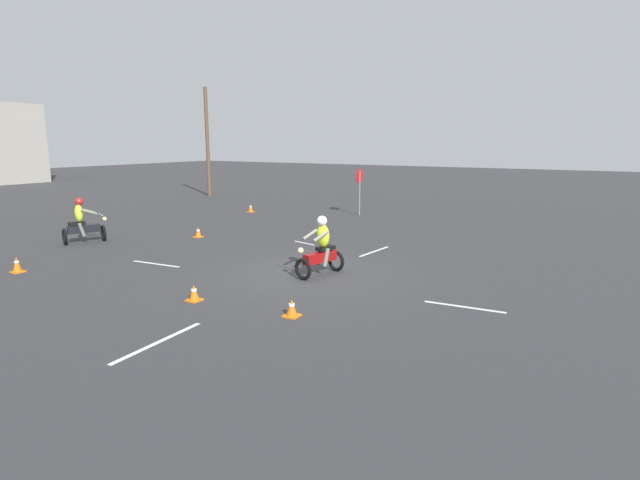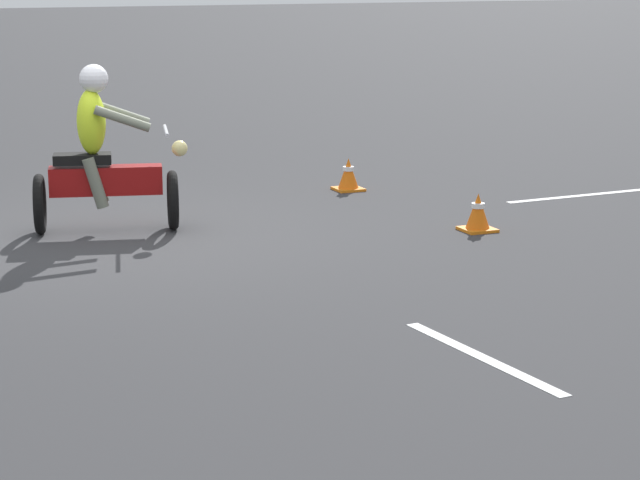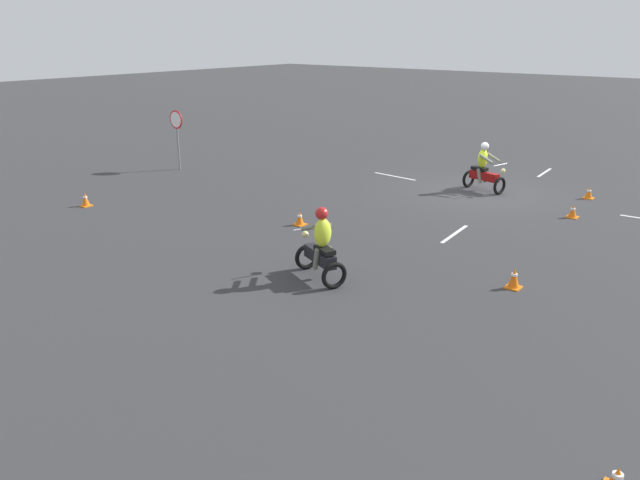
{
  "view_description": "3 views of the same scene",
  "coord_description": "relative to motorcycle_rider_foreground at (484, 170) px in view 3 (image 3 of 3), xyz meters",
  "views": [
    {
      "loc": [
        -11.53,
        -7.11,
        3.66
      ],
      "look_at": [
        -0.02,
        -0.33,
        1.0
      ],
      "focal_mm": 28.0,
      "sensor_mm": 36.0,
      "label": 1
    },
    {
      "loc": [
        2.74,
        11.64,
        2.65
      ],
      "look_at": [
        -0.27,
        4.51,
        0.9
      ],
      "focal_mm": 70.0,
      "sensor_mm": 36.0,
      "label": 2
    },
    {
      "loc": [
        -8.42,
        19.45,
        5.23
      ],
      "look_at": [
        -0.51,
        9.36,
        0.9
      ],
      "focal_mm": 35.0,
      "sensor_mm": 36.0,
      "label": 3
    }
  ],
  "objects": [
    {
      "name": "motorcycle_rider_foreground",
      "position": [
        0.0,
        0.0,
        0.0
      ],
      "size": [
        1.56,
        0.95,
        1.66
      ],
      "rotation": [
        0.0,
        0.0,
        1.33
      ],
      "color": "black",
      "rests_on": "ground"
    },
    {
      "name": "traffic_cone_mid_center",
      "position": [
        -7.45,
        12.81,
        -0.56
      ],
      "size": [
        0.32,
        0.32,
        0.34
      ],
      "color": "orange",
      "rests_on": "ground"
    },
    {
      "name": "traffic_cone_far_center",
      "position": [
        -3.17,
        -1.15,
        -0.54
      ],
      "size": [
        0.32,
        0.32,
        0.38
      ],
      "color": "orange",
      "rests_on": "ground"
    },
    {
      "name": "traffic_cone_mid_left",
      "position": [
        -3.44,
        1.4,
        -0.54
      ],
      "size": [
        0.32,
        0.32,
        0.38
      ],
      "color": "orange",
      "rests_on": "ground"
    },
    {
      "name": "traffic_cone_far_right",
      "position": [
        2.39,
        6.9,
        -0.54
      ],
      "size": [
        0.32,
        0.32,
        0.39
      ],
      "color": "orange",
      "rests_on": "ground"
    },
    {
      "name": "traffic_cone_near_right",
      "position": [
        -4.11,
        7.57,
        -0.51
      ],
      "size": [
        0.32,
        0.32,
        0.45
      ],
      "color": "orange",
      "rests_on": "ground"
    },
    {
      "name": "motorcycle_rider_background",
      "position": [
        -0.56,
        9.71,
        0.0
      ],
      "size": [
        1.53,
        1.14,
        1.66
      ],
      "rotation": [
        0.0,
        0.0,
        4.29
      ],
      "color": "black",
      "rests_on": "ground"
    },
    {
      "name": "lane_stripe_s",
      "position": [
        -0.7,
        -4.14,
        -0.72
      ],
      "size": [
        0.23,
        1.8,
        0.01
      ],
      "primitive_type": "cube",
      "rotation": [
        0.0,
        0.0,
        6.35
      ],
      "color": "silver",
      "rests_on": "ground"
    },
    {
      "name": "lane_stripe_e",
      "position": [
        3.51,
        -0.03,
        -0.72
      ],
      "size": [
        1.89,
        0.28,
        0.01
      ],
      "primitive_type": "cube",
      "rotation": [
        0.0,
        0.0,
        1.48
      ],
      "color": "silver",
      "rests_on": "ground"
    },
    {
      "name": "ground_plane",
      "position": [
        -0.01,
        0.34,
        -0.73
      ],
      "size": [
        120.0,
        120.0,
        0.0
      ],
      "primitive_type": "plane",
      "color": "#333335"
    },
    {
      "name": "traffic_cone_near_left",
      "position": [
        8.92,
        9.5,
        -0.52
      ],
      "size": [
        0.32,
        0.32,
        0.43
      ],
      "color": "orange",
      "rests_on": "ground"
    },
    {
      "name": "stop_sign",
      "position": [
        10.86,
        4.15,
        0.91
      ],
      "size": [
        0.7,
        0.08,
        2.3
      ],
      "color": "slate",
      "rests_on": "ground"
    },
    {
      "name": "lane_stripe_n",
      "position": [
        -1.43,
        4.95,
        -0.72
      ],
      "size": [
        0.26,
        1.79,
        0.01
      ],
      "primitive_type": "cube",
      "rotation": [
        0.0,
        0.0,
        3.23
      ],
      "color": "silver",
      "rests_on": "ground"
    }
  ]
}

